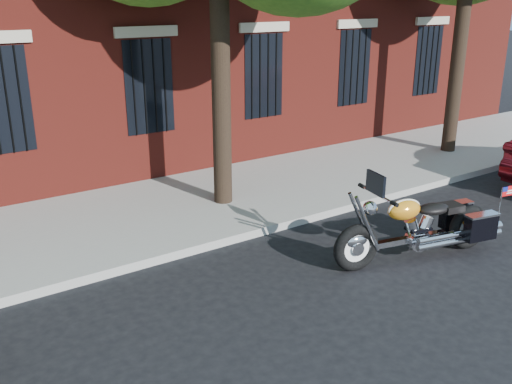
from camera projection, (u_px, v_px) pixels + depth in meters
ground at (292, 268)px, 8.97m from camera, size 120.00×120.00×0.00m
curb at (244, 235)px, 10.02m from camera, size 40.00×0.16×0.15m
sidewalk at (193, 204)px, 11.49m from camera, size 40.00×3.60×0.15m
motorcycle at (424, 228)px, 9.15m from camera, size 2.96×1.30×1.56m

